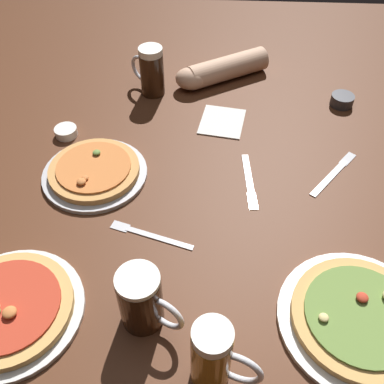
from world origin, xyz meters
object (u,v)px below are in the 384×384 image
at_px(beer_mug_amber, 142,300).
at_px(ramekin_butter, 66,132).
at_px(pizza_plate_near, 9,309).
at_px(pizza_plate_far, 94,171).
at_px(napkin_folded, 222,121).
at_px(knife_right, 249,181).
at_px(knife_spare, 334,173).
at_px(diner_arm, 219,70).
at_px(beer_mug_dark, 214,357).
at_px(pizza_plate_side, 359,318).
at_px(beer_mug_pale, 151,71).
at_px(ramekin_sauce, 342,100).
at_px(fork_left, 149,235).

xyz_separation_m(beer_mug_amber, ramekin_butter, (-0.31, 0.58, -0.06)).
bearing_deg(ramekin_butter, pizza_plate_near, -87.20).
relative_size(pizza_plate_far, napkin_folded, 1.92).
bearing_deg(knife_right, napkin_folded, 106.39).
xyz_separation_m(beer_mug_amber, knife_spare, (0.46, 0.45, -0.07)).
xyz_separation_m(pizza_plate_near, diner_arm, (0.42, 0.90, 0.02)).
relative_size(pizza_plate_near, pizza_plate_far, 1.08).
relative_size(knife_spare, diner_arm, 0.59).
relative_size(beer_mug_dark, diner_arm, 0.55).
bearing_deg(pizza_plate_near, ramekin_butter, 92.80).
relative_size(ramekin_butter, knife_right, 0.32).
bearing_deg(knife_spare, pizza_plate_near, -148.30).
distance_m(pizza_plate_side, knife_spare, 0.44).
xyz_separation_m(pizza_plate_near, beer_mug_pale, (0.20, 0.82, 0.06)).
xyz_separation_m(ramekin_sauce, fork_left, (-0.55, -0.56, -0.01)).
bearing_deg(ramekin_sauce, napkin_folded, -163.56).
height_order(pizza_plate_near, pizza_plate_far, pizza_plate_near).
relative_size(pizza_plate_side, beer_mug_amber, 2.25).
height_order(pizza_plate_side, beer_mug_dark, beer_mug_dark).
distance_m(pizza_plate_near, pizza_plate_far, 0.43).
bearing_deg(pizza_plate_side, beer_mug_pale, 122.87).
relative_size(pizza_plate_far, pizza_plate_side, 0.85).
relative_size(napkin_folded, diner_arm, 0.47).
bearing_deg(knife_right, beer_mug_amber, -119.09).
bearing_deg(diner_arm, beer_mug_amber, -98.81).
height_order(pizza_plate_near, fork_left, pizza_plate_near).
bearing_deg(pizza_plate_near, napkin_folded, 57.01).
bearing_deg(knife_right, pizza_plate_far, 179.98).
distance_m(pizza_plate_near, fork_left, 0.34).
relative_size(pizza_plate_near, diner_arm, 0.98).
xyz_separation_m(pizza_plate_far, knife_spare, (0.65, 0.04, -0.01)).
bearing_deg(pizza_plate_near, fork_left, 39.66).
xyz_separation_m(beer_mug_pale, napkin_folded, (0.23, -0.15, -0.08)).
height_order(beer_mug_dark, beer_mug_amber, beer_mug_dark).
bearing_deg(ramekin_butter, pizza_plate_side, -36.98).
bearing_deg(napkin_folded, fork_left, -110.75).
relative_size(napkin_folded, fork_left, 0.70).
height_order(fork_left, knife_right, same).
relative_size(pizza_plate_near, napkin_folded, 2.08).
xyz_separation_m(beer_mug_pale, ramekin_butter, (-0.23, -0.24, -0.07)).
bearing_deg(diner_arm, pizza_plate_side, -71.26).
distance_m(pizza_plate_near, beer_mug_pale, 0.85).
height_order(beer_mug_dark, napkin_folded, beer_mug_dark).
bearing_deg(pizza_plate_side, beer_mug_amber, -178.01).
xyz_separation_m(pizza_plate_far, fork_left, (0.17, -0.20, -0.01)).
bearing_deg(fork_left, knife_spare, 26.60).
height_order(beer_mug_pale, knife_right, beer_mug_pale).
height_order(pizza_plate_near, ramekin_butter, pizza_plate_near).
xyz_separation_m(beer_mug_dark, ramekin_sauce, (0.39, 0.89, -0.07)).
xyz_separation_m(beer_mug_amber, beer_mug_pale, (-0.08, 0.82, 0.01)).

